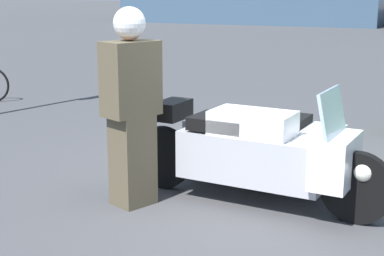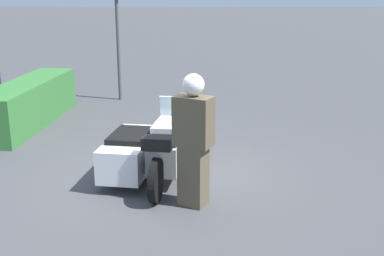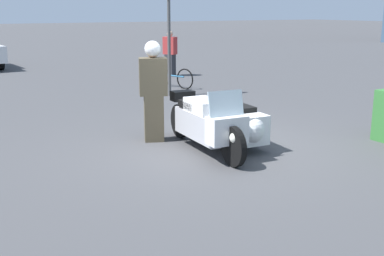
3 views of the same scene
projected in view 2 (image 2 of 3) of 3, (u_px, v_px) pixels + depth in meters
ground_plane at (154, 177)px, 7.66m from camera, size 160.00×160.00×0.00m
police_motorcycle at (150, 147)px, 7.64m from camera, size 2.59×1.36×1.15m
officer_rider at (193, 138)px, 6.42m from camera, size 0.47×0.58×1.83m
hedge_bush_curbside at (29, 103)px, 10.58m from camera, size 3.78×0.87×0.94m
traffic_light_near at (117, 23)px, 12.47m from camera, size 0.23×0.29×3.07m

